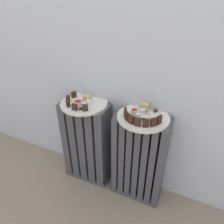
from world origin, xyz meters
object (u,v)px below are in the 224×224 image
(radiator_left, at_px, (87,143))
(jam_bowl_left, at_px, (78,103))
(plate_right, at_px, (143,117))
(radiator_right, at_px, (139,159))
(jam_bowl_right, at_px, (134,112))
(plate_left, at_px, (84,103))
(fork, at_px, (149,117))

(radiator_left, relative_size, jam_bowl_left, 12.31)
(radiator_left, bearing_deg, plate_right, 0.00)
(radiator_right, distance_m, jam_bowl_right, 0.32)
(plate_left, relative_size, plate_right, 1.00)
(plate_left, relative_size, fork, 2.89)
(radiator_left, xyz_separation_m, jam_bowl_left, (-0.01, -0.04, 0.32))
(plate_right, distance_m, jam_bowl_right, 0.05)
(jam_bowl_right, bearing_deg, plate_left, -179.81)
(radiator_right, distance_m, plate_left, 0.47)
(jam_bowl_left, bearing_deg, plate_left, 73.76)
(radiator_left, xyz_separation_m, plate_left, (-0.00, 0.00, 0.30))
(radiator_left, relative_size, plate_right, 2.11)
(fork, bearing_deg, jam_bowl_right, -176.02)
(radiator_right, relative_size, fork, 6.10)
(jam_bowl_left, height_order, jam_bowl_right, same)
(plate_left, xyz_separation_m, jam_bowl_right, (0.31, 0.00, 0.02))
(radiator_right, xyz_separation_m, fork, (0.03, 0.01, 0.31))
(jam_bowl_left, bearing_deg, jam_bowl_right, 7.60)
(radiator_right, relative_size, jam_bowl_right, 15.65)
(radiator_left, distance_m, fork, 0.49)
(radiator_left, relative_size, plate_left, 2.11)
(jam_bowl_right, relative_size, fork, 0.39)
(jam_bowl_right, xyz_separation_m, fork, (0.08, 0.01, -0.01))
(fork, bearing_deg, jam_bowl_left, -173.13)
(radiator_left, distance_m, jam_bowl_left, 0.32)
(plate_right, bearing_deg, jam_bowl_left, -173.58)
(radiator_left, distance_m, plate_right, 0.47)
(plate_right, distance_m, fork, 0.03)
(jam_bowl_left, distance_m, jam_bowl_right, 0.32)
(radiator_right, bearing_deg, plate_right, 0.00)
(plate_left, bearing_deg, radiator_left, 0.00)
(plate_left, distance_m, plate_right, 0.36)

